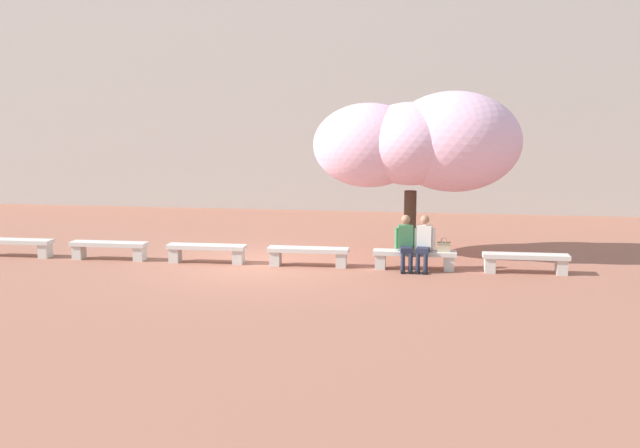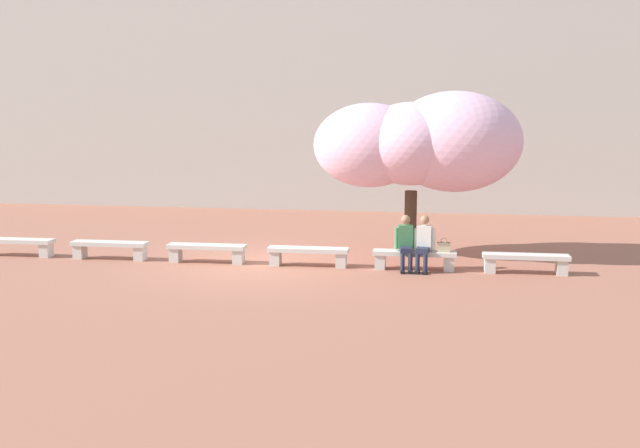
% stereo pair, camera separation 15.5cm
% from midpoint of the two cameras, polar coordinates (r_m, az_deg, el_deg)
% --- Properties ---
extents(ground_plane, '(100.00, 100.00, 0.00)m').
position_cam_midpoint_polar(ground_plane, '(18.24, -4.57, -3.08)').
color(ground_plane, '#9E604C').
extents(building_facade, '(29.16, 4.00, 9.56)m').
position_cam_midpoint_polar(building_facade, '(29.58, 0.99, 10.78)').
color(building_facade, '#B7B2A8').
rests_on(building_facade, ground).
extents(stone_bench_west_end, '(1.95, 0.45, 0.45)m').
position_cam_midpoint_polar(stone_bench_west_end, '(20.62, -21.90, -1.44)').
color(stone_bench_west_end, beige).
rests_on(stone_bench_west_end, ground).
extents(stone_bench_near_west, '(1.95, 0.45, 0.45)m').
position_cam_midpoint_polar(stone_bench_near_west, '(19.44, -15.51, -1.72)').
color(stone_bench_near_west, beige).
rests_on(stone_bench_near_west, ground).
extents(stone_bench_center, '(1.95, 0.45, 0.45)m').
position_cam_midpoint_polar(stone_bench_center, '(18.52, -8.39, -2.00)').
color(stone_bench_center, beige).
rests_on(stone_bench_center, ground).
extents(stone_bench_near_east, '(1.95, 0.45, 0.45)m').
position_cam_midpoint_polar(stone_bench_near_east, '(17.92, -0.65, -2.27)').
color(stone_bench_near_east, beige).
rests_on(stone_bench_near_east, ground).
extents(stone_bench_east_end, '(1.95, 0.45, 0.45)m').
position_cam_midpoint_polar(stone_bench_east_end, '(17.66, 7.46, -2.50)').
color(stone_bench_east_end, beige).
rests_on(stone_bench_east_end, ground).
extents(stone_bench_far_east, '(1.95, 0.45, 0.45)m').
position_cam_midpoint_polar(stone_bench_far_east, '(17.76, 15.65, -2.69)').
color(stone_bench_far_east, beige).
rests_on(stone_bench_far_east, ground).
extents(person_seated_left, '(0.51, 0.72, 1.29)m').
position_cam_midpoint_polar(person_seated_left, '(17.54, 6.80, -1.27)').
color(person_seated_left, black).
rests_on(person_seated_left, ground).
extents(person_seated_right, '(0.51, 0.71, 1.29)m').
position_cam_midpoint_polar(person_seated_right, '(17.53, 8.16, -1.30)').
color(person_seated_right, black).
rests_on(person_seated_right, ground).
extents(handbag, '(0.30, 0.15, 0.34)m').
position_cam_midpoint_polar(handbag, '(17.59, 9.65, -1.70)').
color(handbag, tan).
rests_on(handbag, stone_bench_east_end).
extents(cherry_tree_main, '(5.19, 3.01, 4.18)m').
position_cam_midpoint_polar(cherry_tree_main, '(18.96, 7.84, 6.10)').
color(cherry_tree_main, '#473323').
rests_on(cherry_tree_main, ground).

